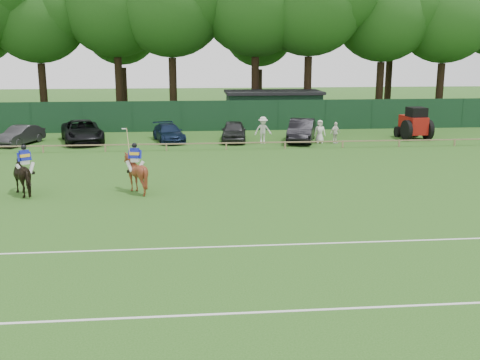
{
  "coord_description": "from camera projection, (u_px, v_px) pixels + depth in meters",
  "views": [
    {
      "loc": [
        -1.6,
        -19.14,
        6.6
      ],
      "look_at": [
        0.5,
        3.0,
        1.4
      ],
      "focal_mm": 42.0,
      "sensor_mm": 36.0,
      "label": 1
    }
  ],
  "objects": [
    {
      "name": "ground",
      "position": [
        234.0,
        237.0,
        20.21
      ],
      "size": [
        160.0,
        160.0,
        0.0
      ],
      "primitive_type": "plane",
      "color": "#1E4C14",
      "rests_on": "ground"
    },
    {
      "name": "horse_dark",
      "position": [
        26.0,
        175.0,
        25.94
      ],
      "size": [
        2.01,
        2.33,
        1.81
      ],
      "primitive_type": "imported",
      "rotation": [
        0.0,
        0.0,
        3.73
      ],
      "color": "black",
      "rests_on": "ground"
    },
    {
      "name": "horse_chestnut",
      "position": [
        136.0,
        173.0,
        26.33
      ],
      "size": [
        1.74,
        1.9,
        1.84
      ],
      "primitive_type": "imported",
      "rotation": [
        0.0,
        0.0,
        2.97
      ],
      "color": "maroon",
      "rests_on": "ground"
    },
    {
      "name": "sedan_grey",
      "position": [
        20.0,
        135.0,
        39.65
      ],
      "size": [
        2.72,
        4.29,
        1.33
      ],
      "primitive_type": "imported",
      "rotation": [
        0.0,
        0.0,
        -0.35
      ],
      "color": "#2A2B2D",
      "rests_on": "ground"
    },
    {
      "name": "suv_black",
      "position": [
        82.0,
        132.0,
        40.51
      ],
      "size": [
        4.08,
        6.22,
        1.59
      ],
      "primitive_type": "imported",
      "rotation": [
        0.0,
        0.0,
        0.27
      ],
      "color": "black",
      "rests_on": "ground"
    },
    {
      "name": "sedan_navy",
      "position": [
        169.0,
        133.0,
        40.97
      ],
      "size": [
        2.79,
        4.68,
        1.27
      ],
      "primitive_type": "imported",
      "rotation": [
        0.0,
        0.0,
        0.25
      ],
      "color": "#13213D",
      "rests_on": "ground"
    },
    {
      "name": "hatch_grey",
      "position": [
        234.0,
        131.0,
        41.08
      ],
      "size": [
        2.17,
        4.49,
        1.48
      ],
      "primitive_type": "imported",
      "rotation": [
        0.0,
        0.0,
        -0.1
      ],
      "color": "#29292B",
      "rests_on": "ground"
    },
    {
      "name": "estate_black",
      "position": [
        302.0,
        130.0,
        40.91
      ],
      "size": [
        3.08,
        5.26,
        1.64
      ],
      "primitive_type": "imported",
      "rotation": [
        0.0,
        0.0,
        -0.29
      ],
      "color": "black",
      "rests_on": "ground"
    },
    {
      "name": "spectator_left",
      "position": [
        263.0,
        130.0,
        40.01
      ],
      "size": [
        1.34,
        0.9,
        1.92
      ],
      "primitive_type": "imported",
      "rotation": [
        0.0,
        0.0,
        0.16
      ],
      "color": "silver",
      "rests_on": "ground"
    },
    {
      "name": "spectator_mid",
      "position": [
        335.0,
        133.0,
        40.15
      ],
      "size": [
        0.96,
        0.78,
        1.53
      ],
      "primitive_type": "imported",
      "rotation": [
        0.0,
        0.0,
        0.54
      ],
      "color": "white",
      "rests_on": "ground"
    },
    {
      "name": "spectator_right",
      "position": [
        320.0,
        132.0,
        40.25
      ],
      "size": [
        0.84,
        0.57,
        1.66
      ],
      "primitive_type": "imported",
      "rotation": [
        0.0,
        0.0,
        -0.06
      ],
      "color": "white",
      "rests_on": "ground"
    },
    {
      "name": "rider_dark",
      "position": [
        25.0,
        159.0,
        25.75
      ],
      "size": [
        0.85,
        0.65,
        1.41
      ],
      "rotation": [
        0.0,
        0.0,
        3.73
      ],
      "color": "silver",
      "rests_on": "ground"
    },
    {
      "name": "rider_chestnut",
      "position": [
        135.0,
        156.0,
        26.14
      ],
      "size": [
        0.93,
        0.66,
        2.05
      ],
      "rotation": [
        0.0,
        0.0,
        2.97
      ],
      "color": "silver",
      "rests_on": "ground"
    },
    {
      "name": "pitch_lines",
      "position": [
        244.0,
        275.0,
        16.81
      ],
      "size": [
        60.0,
        5.1,
        0.01
      ],
      "color": "silver",
      "rests_on": "ground"
    },
    {
      "name": "pitch_rail",
      "position": [
        211.0,
        143.0,
        37.55
      ],
      "size": [
        62.1,
        0.1,
        0.5
      ],
      "color": "#997F5B",
      "rests_on": "ground"
    },
    {
      "name": "perimeter_fence",
      "position": [
        206.0,
        116.0,
        46.1
      ],
      "size": [
        92.08,
        0.08,
        2.5
      ],
      "color": "#14351E",
      "rests_on": "ground"
    },
    {
      "name": "utility_shed",
      "position": [
        273.0,
        108.0,
        49.49
      ],
      "size": [
        8.4,
        4.4,
        3.04
      ],
      "color": "#14331E",
      "rests_on": "ground"
    },
    {
      "name": "tree_row",
      "position": [
        224.0,
        119.0,
        54.32
      ],
      "size": [
        96.0,
        12.0,
        21.0
      ],
      "primitive_type": null,
      "color": "#26561C",
      "rests_on": "ground"
    },
    {
      "name": "tractor",
      "position": [
        414.0,
        124.0,
        42.06
      ],
      "size": [
        2.1,
        2.97,
        2.4
      ],
      "rotation": [
        0.0,
        0.0,
        0.07
      ],
      "color": "#9A140E",
      "rests_on": "ground"
    }
  ]
}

